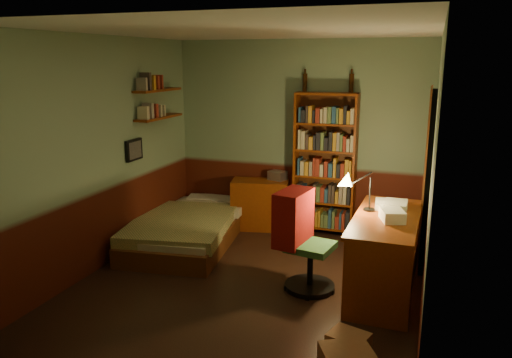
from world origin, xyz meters
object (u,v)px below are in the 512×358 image
(dresser, at_px, (260,204))
(mini_stereo, at_px, (278,175))
(desk, at_px, (384,254))
(bed, at_px, (189,218))
(cardboard_box_b, at_px, (348,346))
(office_chair, at_px, (311,246))
(bookshelf, at_px, (325,165))
(desk_lamp, at_px, (370,184))

(dresser, xyz_separation_m, mini_stereo, (0.21, 0.12, 0.41))
(desk, bearing_deg, bed, 166.93)
(dresser, relative_size, cardboard_box_b, 2.59)
(dresser, height_order, office_chair, office_chair)
(bookshelf, distance_m, cardboard_box_b, 3.08)
(desk, height_order, desk_lamp, desk_lamp)
(dresser, xyz_separation_m, office_chair, (1.12, -1.65, 0.13))
(dresser, bearing_deg, cardboard_box_b, -70.14)
(bookshelf, bearing_deg, office_chair, -82.75)
(bed, distance_m, dresser, 1.07)
(desk, bearing_deg, dresser, 143.04)
(desk, height_order, office_chair, office_chair)
(mini_stereo, xyz_separation_m, cardboard_box_b, (1.49, -2.88, -0.65))
(bookshelf, height_order, desk_lamp, bookshelf)
(office_chair, bearing_deg, desk, 25.73)
(bed, relative_size, cardboard_box_b, 6.96)
(bed, bearing_deg, office_chair, -32.64)
(bed, bearing_deg, bookshelf, 21.24)
(desk, relative_size, desk_lamp, 2.65)
(dresser, height_order, mini_stereo, mini_stereo)
(dresser, distance_m, desk, 2.34)
(dresser, height_order, desk_lamp, desk_lamp)
(desk_lamp, relative_size, cardboard_box_b, 1.88)
(desk_lamp, bearing_deg, office_chair, -168.61)
(mini_stereo, bearing_deg, desk, -25.02)
(bed, bearing_deg, desk_lamp, -19.39)
(mini_stereo, distance_m, desk, 2.28)
(dresser, relative_size, office_chair, 0.82)
(office_chair, bearing_deg, desk_lamp, 44.19)
(mini_stereo, bearing_deg, desk_lamp, -25.65)
(bed, height_order, office_chair, office_chair)
(bed, xyz_separation_m, cardboard_box_b, (2.41, -1.96, -0.21))
(bookshelf, relative_size, desk, 1.28)
(office_chair, bearing_deg, bookshelf, 107.19)
(bookshelf, bearing_deg, cardboard_box_b, -74.42)
(desk, bearing_deg, office_chair, -162.60)
(bed, distance_m, desk, 2.63)
(desk_lamp, bearing_deg, bed, 144.90)
(bookshelf, height_order, desk, bookshelf)
(bed, relative_size, mini_stereo, 9.12)
(mini_stereo, relative_size, cardboard_box_b, 0.76)
(dresser, height_order, desk, desk)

